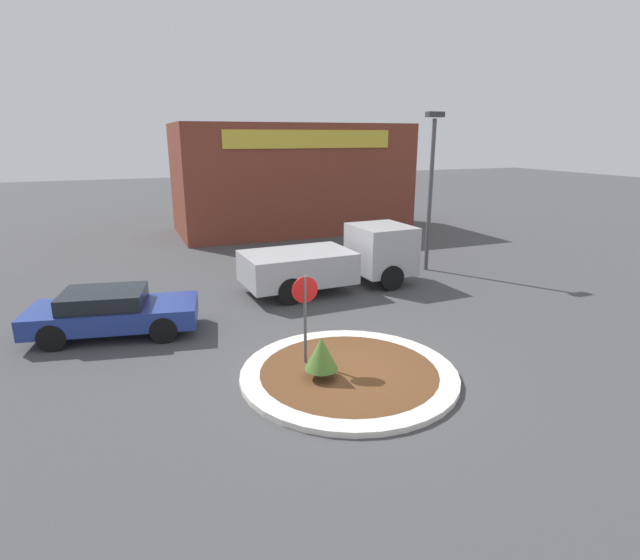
% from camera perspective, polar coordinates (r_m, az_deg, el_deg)
% --- Properties ---
extents(ground_plane, '(120.00, 120.00, 0.00)m').
position_cam_1_polar(ground_plane, '(11.66, 3.30, -10.89)').
color(ground_plane, '#474749').
extents(traffic_island, '(4.96, 4.96, 0.13)m').
position_cam_1_polar(traffic_island, '(11.63, 3.31, -10.60)').
color(traffic_island, silver).
rests_on(traffic_island, ground_plane).
extents(stop_sign, '(0.62, 0.07, 2.25)m').
position_cam_1_polar(stop_sign, '(11.47, -1.72, -2.99)').
color(stop_sign, '#4C4C51').
rests_on(stop_sign, ground_plane).
extents(island_shrub, '(0.73, 0.73, 0.96)m').
position_cam_1_polar(island_shrub, '(11.03, 0.16, -8.37)').
color(island_shrub, brown).
rests_on(island_shrub, traffic_island).
extents(utility_truck, '(6.26, 2.60, 2.14)m').
position_cam_1_polar(utility_truck, '(17.82, 1.91, 2.40)').
color(utility_truck, '#B2B2B7').
rests_on(utility_truck, ground_plane).
extents(storefront_building, '(12.80, 6.07, 5.95)m').
position_cam_1_polar(storefront_building, '(29.17, -3.28, 11.57)').
color(storefront_building, brown).
rests_on(storefront_building, ground_plane).
extents(parked_sedan_blue, '(4.69, 2.65, 1.27)m').
position_cam_1_polar(parked_sedan_blue, '(14.81, -22.69, -3.33)').
color(parked_sedan_blue, navy).
rests_on(parked_sedan_blue, ground_plane).
extents(light_pole, '(0.70, 0.30, 6.18)m').
position_cam_1_polar(light_pole, '(20.40, 12.58, 11.11)').
color(light_pole, '#4C4C51').
rests_on(light_pole, ground_plane).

